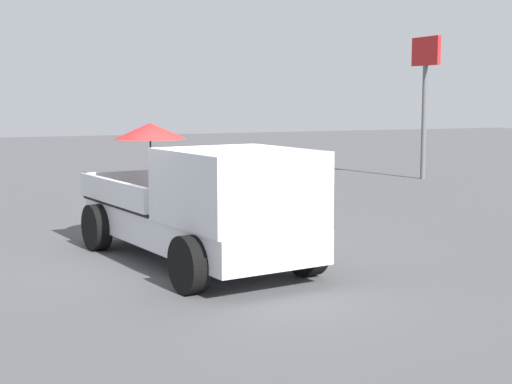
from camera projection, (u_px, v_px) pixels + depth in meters
ground_plane at (194, 262)px, 12.37m from camera, size 80.00×80.00×0.00m
pickup_truck_main at (206, 206)px, 11.90m from camera, size 5.29×2.92×2.20m
motel_sign at (425, 78)px, 24.31m from camera, size 1.40×0.16×4.52m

